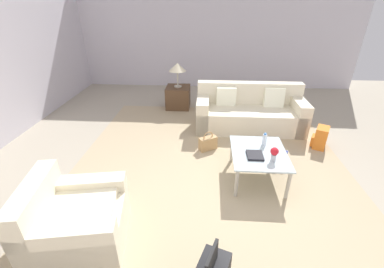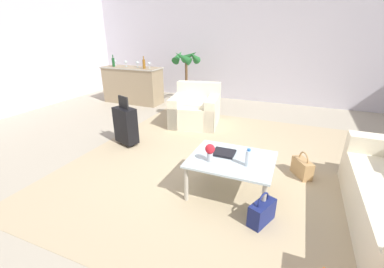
% 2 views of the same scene
% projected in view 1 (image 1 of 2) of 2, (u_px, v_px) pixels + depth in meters
% --- Properties ---
extents(ground_plane, '(12.00, 12.00, 0.00)m').
position_uv_depth(ground_plane, '(224.00, 194.00, 3.59)').
color(ground_plane, '#A89E89').
extents(wall_right, '(0.12, 8.00, 3.10)m').
position_uv_depth(wall_right, '(219.00, 33.00, 7.34)').
color(wall_right, silver).
rests_on(wall_right, ground).
extents(area_rug, '(5.20, 4.40, 0.01)m').
position_uv_depth(area_rug, '(210.00, 168.00, 4.13)').
color(area_rug, tan).
rests_on(area_rug, ground).
extents(couch, '(0.88, 2.16, 0.90)m').
position_uv_depth(couch, '(249.00, 113.00, 5.35)').
color(couch, beige).
rests_on(couch, ground).
extents(armchair, '(1.07, 1.08, 0.82)m').
position_uv_depth(armchair, '(73.00, 223.00, 2.75)').
color(armchair, beige).
rests_on(armchair, ground).
extents(coffee_table, '(0.96, 0.78, 0.46)m').
position_uv_depth(coffee_table, '(259.00, 155.00, 3.73)').
color(coffee_table, silver).
rests_on(coffee_table, ground).
extents(water_bottle, '(0.06, 0.06, 0.20)m').
position_uv_depth(water_bottle, '(264.00, 140.00, 3.83)').
color(water_bottle, silver).
rests_on(water_bottle, coffee_table).
extents(coffee_table_book, '(0.26, 0.22, 0.03)m').
position_uv_depth(coffee_table_book, '(255.00, 155.00, 3.59)').
color(coffee_table_book, black).
rests_on(coffee_table_book, coffee_table).
extents(flower_vase, '(0.11, 0.11, 0.21)m').
position_uv_depth(flower_vase, '(274.00, 153.00, 3.44)').
color(flower_vase, '#B2B7BC').
rests_on(flower_vase, coffee_table).
extents(side_table, '(0.57, 0.57, 0.53)m').
position_uv_depth(side_table, '(178.00, 97.00, 6.35)').
color(side_table, '#513823').
rests_on(side_table, ground).
extents(table_lamp, '(0.41, 0.41, 0.57)m').
position_uv_depth(table_lamp, '(177.00, 68.00, 6.01)').
color(table_lamp, '#ADA899').
rests_on(table_lamp, side_table).
extents(handbag_tan, '(0.29, 0.34, 0.36)m').
position_uv_depth(handbag_tan, '(208.00, 143.00, 4.60)').
color(handbag_tan, tan).
rests_on(handbag_tan, ground).
extents(handbag_navy, '(0.25, 0.35, 0.36)m').
position_uv_depth(handbag_navy, '(276.00, 156.00, 4.21)').
color(handbag_navy, navy).
rests_on(handbag_navy, ground).
extents(backpack_orange, '(0.36, 0.34, 0.40)m').
position_uv_depth(backpack_orange, '(320.00, 138.00, 4.64)').
color(backpack_orange, orange).
rests_on(backpack_orange, ground).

